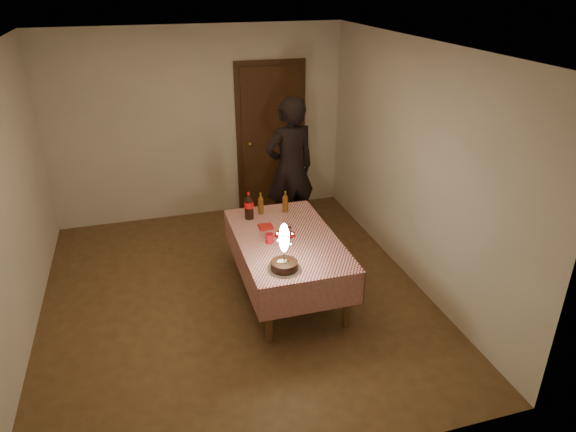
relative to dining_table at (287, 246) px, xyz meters
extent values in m
cube|color=brown|center=(-0.55, 0.09, -0.58)|extent=(4.00, 4.50, 0.01)
cube|color=beige|center=(-0.55, 2.34, 0.72)|extent=(4.00, 0.04, 2.60)
cube|color=beige|center=(-0.55, -2.16, 0.72)|extent=(4.00, 0.04, 2.60)
cube|color=beige|center=(-2.55, 0.09, 0.72)|extent=(0.04, 4.50, 2.60)
cube|color=beige|center=(1.45, 0.09, 0.72)|extent=(0.04, 4.50, 2.60)
cube|color=silver|center=(-0.55, 0.09, 2.02)|extent=(4.00, 4.50, 0.04)
cube|color=#472814|center=(0.45, 2.31, 0.44)|extent=(0.85, 0.05, 2.05)
sphere|color=#B28C33|center=(0.13, 2.26, 0.42)|extent=(0.06, 0.06, 0.06)
cube|color=brown|center=(0.00, 0.00, 0.06)|extent=(0.90, 1.60, 0.04)
cylinder|color=brown|center=(-0.39, -0.74, -0.27)|extent=(0.07, 0.07, 0.62)
cylinder|color=brown|center=(0.39, -0.74, -0.27)|extent=(0.07, 0.07, 0.62)
cylinder|color=brown|center=(-0.39, 0.74, -0.27)|extent=(0.07, 0.07, 0.62)
cylinder|color=brown|center=(0.39, 0.74, -0.27)|extent=(0.07, 0.07, 0.62)
cube|color=beige|center=(0.00, 0.00, 0.09)|extent=(1.02, 1.72, 0.01)
cube|color=beige|center=(0.00, -0.85, -0.09)|extent=(1.02, 0.01, 0.34)
cube|color=beige|center=(0.00, 0.85, -0.09)|extent=(1.02, 0.01, 0.34)
cube|color=beige|center=(-0.50, 0.00, -0.09)|extent=(0.01, 1.72, 0.34)
cube|color=beige|center=(0.50, 0.00, -0.09)|extent=(0.01, 1.72, 0.34)
cylinder|color=white|center=(-0.20, -0.60, 0.10)|extent=(0.32, 0.32, 0.01)
cylinder|color=black|center=(-0.20, -0.60, 0.14)|extent=(0.25, 0.25, 0.08)
cylinder|color=white|center=(-0.22, -0.58, 0.18)|extent=(0.07, 0.07, 0.00)
sphere|color=red|center=(-0.16, -0.61, 0.19)|extent=(0.02, 0.02, 0.02)
cube|color=#19721E|center=(-0.15, -0.62, 0.18)|extent=(0.02, 0.01, 0.00)
cube|color=#19721E|center=(-0.17, -0.62, 0.18)|extent=(0.01, 0.02, 0.00)
cylinder|color=#262628|center=(-0.20, -0.60, 0.24)|extent=(0.01, 0.01, 0.12)
ellipsoid|color=#FFF2BF|center=(-0.20, -0.60, 0.43)|extent=(0.09, 0.09, 0.29)
sphere|color=white|center=(-0.20, -0.60, 0.32)|extent=(0.04, 0.04, 0.04)
cylinder|color=red|center=(0.00, 0.06, 0.10)|extent=(0.22, 0.22, 0.01)
cylinder|color=#B60C16|center=(-0.20, -0.05, 0.14)|extent=(0.08, 0.08, 0.10)
cylinder|color=silver|center=(0.03, 0.05, 0.14)|extent=(0.07, 0.07, 0.09)
cube|color=red|center=(-0.15, 0.29, 0.10)|extent=(0.15, 0.15, 0.02)
cylinder|color=black|center=(-0.27, 0.57, 0.20)|extent=(0.10, 0.10, 0.22)
cylinder|color=red|center=(-0.27, 0.57, 0.26)|extent=(0.10, 0.10, 0.07)
cone|color=black|center=(-0.27, 0.57, 0.35)|extent=(0.10, 0.10, 0.08)
cylinder|color=red|center=(-0.27, 0.57, 0.40)|extent=(0.03, 0.03, 0.02)
cylinder|color=#5E3510|center=(-0.11, 0.66, 0.18)|extent=(0.06, 0.06, 0.18)
cone|color=#5E3510|center=(-0.11, 0.66, 0.30)|extent=(0.06, 0.06, 0.06)
cylinder|color=olive|center=(-0.11, 0.66, 0.34)|extent=(0.02, 0.02, 0.02)
cylinder|color=#5E3510|center=(0.17, 0.62, 0.18)|extent=(0.06, 0.06, 0.18)
cone|color=#5E3510|center=(0.17, 0.62, 0.30)|extent=(0.06, 0.06, 0.06)
cylinder|color=olive|center=(0.17, 0.62, 0.34)|extent=(0.02, 0.02, 0.02)
imported|color=black|center=(0.43, 1.32, 0.34)|extent=(0.74, 0.56, 1.85)
cube|color=black|center=(0.41, 1.44, 1.00)|extent=(0.14, 0.11, 0.10)
cylinder|color=black|center=(0.39, 1.52, 1.00)|extent=(0.09, 0.09, 0.08)
camera|label=1|loc=(-1.33, -4.54, 2.60)|focal=32.00mm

